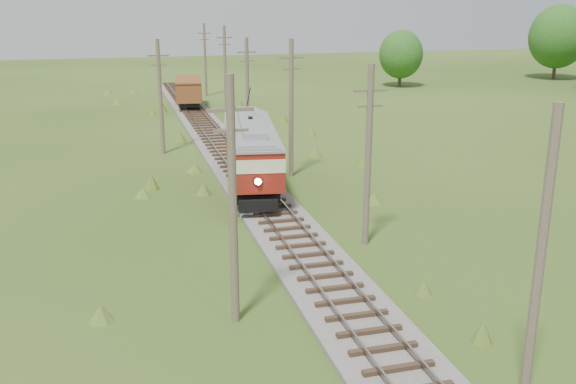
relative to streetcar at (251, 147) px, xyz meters
name	(u,v)px	position (x,y,z in m)	size (l,w,h in m)	color
railbed_main	(236,166)	(0.00, 5.26, -2.51)	(3.60, 96.00, 0.57)	#605B54
streetcar	(251,147)	(0.00, 0.00, 0.00)	(4.86, 12.92, 5.84)	black
gondola	(189,90)	(0.00, 32.09, -0.69)	(3.54, 8.31, 2.68)	black
gravel_pile	(242,119)	(3.68, 21.16, -2.09)	(3.59, 3.81, 1.31)	gray
utility_pole_r_1	(540,261)	(3.10, -23.74, 1.70)	(0.30, 0.30, 8.80)	brown
utility_pole_r_2	(368,155)	(3.30, -10.74, 1.73)	(1.60, 0.30, 8.60)	brown
utility_pole_r_3	(291,107)	(3.20, 2.26, 1.93)	(1.60, 0.30, 9.00)	brown
utility_pole_r_4	(247,87)	(3.00, 15.26, 1.62)	(1.60, 0.30, 8.40)	brown
utility_pole_r_5	(225,69)	(3.40, 28.26, 1.88)	(1.60, 0.30, 8.90)	brown
utility_pole_r_6	(205,59)	(3.20, 41.26, 1.78)	(1.60, 0.30, 8.70)	brown
utility_pole_l_a	(233,201)	(-4.20, -16.74, 1.93)	(1.60, 0.30, 9.00)	brown
utility_pole_l_b	(160,96)	(-4.50, 11.26, 1.73)	(1.60, 0.30, 8.60)	brown
tree_right_5	(558,37)	(56.00, 45.26, 3.50)	(8.40, 8.40, 10.82)	#38281C
tree_mid_b	(401,54)	(30.00, 43.26, 1.63)	(5.88, 5.88, 7.57)	#38281C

